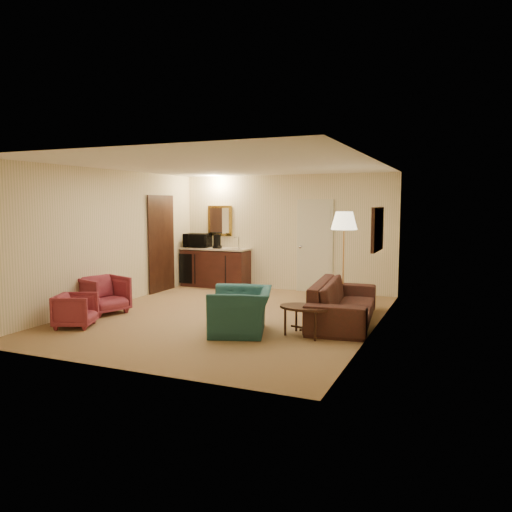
# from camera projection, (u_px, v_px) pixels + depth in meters

# --- Properties ---
(ground) EXTENTS (6.00, 6.00, 0.00)m
(ground) POSITION_uv_depth(u_px,v_px,m) (228.00, 316.00, 8.67)
(ground) COLOR olive
(ground) RESTS_ON ground
(room_walls) EXTENTS (5.02, 6.01, 2.61)m
(room_walls) POSITION_uv_depth(u_px,v_px,m) (241.00, 217.00, 9.24)
(room_walls) COLOR #F8E0BA
(room_walls) RESTS_ON ground
(wetbar_cabinet) EXTENTS (1.64, 0.58, 0.92)m
(wetbar_cabinet) POSITION_uv_depth(u_px,v_px,m) (215.00, 267.00, 11.76)
(wetbar_cabinet) COLOR #391612
(wetbar_cabinet) RESTS_ON ground
(sofa) EXTENTS (0.93, 2.40, 0.91)m
(sofa) POSITION_uv_depth(u_px,v_px,m) (344.00, 295.00, 8.21)
(sofa) COLOR black
(sofa) RESTS_ON ground
(teal_armchair) EXTENTS (0.97, 1.20, 0.90)m
(teal_armchair) POSITION_uv_depth(u_px,v_px,m) (241.00, 303.00, 7.54)
(teal_armchair) COLOR #1C4644
(teal_armchair) RESTS_ON ground
(rose_chair_near) EXTENTS (0.86, 0.89, 0.73)m
(rose_chair_near) POSITION_uv_depth(u_px,v_px,m) (104.00, 293.00, 8.90)
(rose_chair_near) COLOR #963141
(rose_chair_near) RESTS_ON ground
(rose_chair_far) EXTENTS (0.72, 0.74, 0.59)m
(rose_chair_far) POSITION_uv_depth(u_px,v_px,m) (75.00, 309.00, 7.91)
(rose_chair_far) COLOR #963141
(rose_chair_far) RESTS_ON ground
(coffee_table) EXTENTS (0.88, 0.69, 0.45)m
(coffee_table) POSITION_uv_depth(u_px,v_px,m) (305.00, 321.00, 7.38)
(coffee_table) COLOR #331B11
(coffee_table) RESTS_ON ground
(floor_lamp) EXTENTS (0.63, 0.63, 1.82)m
(floor_lamp) POSITION_uv_depth(u_px,v_px,m) (343.00, 260.00, 9.21)
(floor_lamp) COLOR gold
(floor_lamp) RESTS_ON ground
(waste_bin) EXTENTS (0.25, 0.25, 0.30)m
(waste_bin) POSITION_uv_depth(u_px,v_px,m) (239.00, 282.00, 11.47)
(waste_bin) COLOR black
(waste_bin) RESTS_ON ground
(microwave) EXTENTS (0.63, 0.39, 0.40)m
(microwave) POSITION_uv_depth(u_px,v_px,m) (197.00, 239.00, 11.83)
(microwave) COLOR black
(microwave) RESTS_ON wetbar_cabinet
(coffee_maker) EXTENTS (0.18, 0.18, 0.32)m
(coffee_maker) POSITION_uv_depth(u_px,v_px,m) (217.00, 242.00, 11.55)
(coffee_maker) COLOR black
(coffee_maker) RESTS_ON wetbar_cabinet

